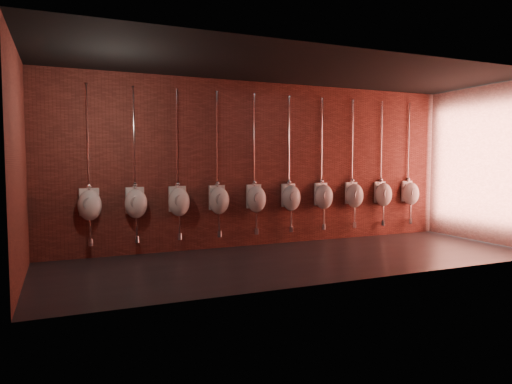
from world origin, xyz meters
TOP-DOWN VIEW (x-y plane):
  - ground at (0.00, 0.00)m, footprint 8.50×8.50m
  - room_shell at (0.00, 0.00)m, footprint 8.54×3.04m
  - urinal_0 at (-3.31, 1.36)m, footprint 0.45×0.41m
  - urinal_1 at (-2.55, 1.36)m, footprint 0.45×0.41m
  - urinal_2 at (-1.79, 1.36)m, footprint 0.45×0.41m
  - urinal_3 at (-1.03, 1.36)m, footprint 0.45×0.41m
  - urinal_4 at (-0.27, 1.36)m, footprint 0.45×0.41m
  - urinal_5 at (0.49, 1.36)m, footprint 0.45×0.41m
  - urinal_6 at (1.25, 1.36)m, footprint 0.45×0.41m
  - urinal_7 at (2.01, 1.36)m, footprint 0.45×0.41m
  - urinal_8 at (2.77, 1.36)m, footprint 0.45×0.41m
  - urinal_9 at (3.53, 1.36)m, footprint 0.45×0.41m

SIDE VIEW (x-z plane):
  - ground at x=0.00m, z-range 0.00..0.00m
  - urinal_0 at x=-3.31m, z-range -0.42..2.30m
  - urinal_1 at x=-2.55m, z-range -0.42..2.30m
  - urinal_2 at x=-1.79m, z-range -0.42..2.30m
  - urinal_3 at x=-1.03m, z-range -0.42..2.30m
  - urinal_4 at x=-0.27m, z-range -0.42..2.30m
  - urinal_5 at x=0.49m, z-range -0.42..2.30m
  - urinal_6 at x=1.25m, z-range -0.42..2.30m
  - urinal_7 at x=2.01m, z-range -0.42..2.30m
  - urinal_8 at x=2.77m, z-range -0.42..2.30m
  - urinal_9 at x=3.53m, z-range -0.42..2.30m
  - room_shell at x=0.00m, z-range 0.40..3.62m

